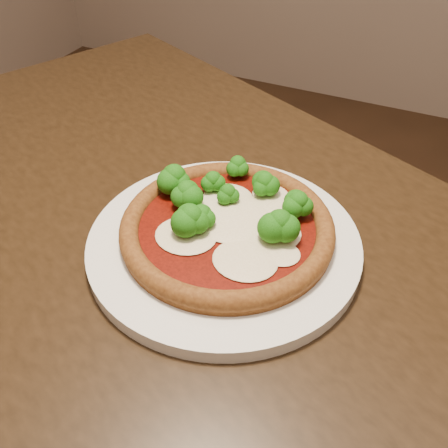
% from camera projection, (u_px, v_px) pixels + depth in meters
% --- Properties ---
extents(dining_table, '(1.52, 1.24, 0.75)m').
position_uv_depth(dining_table, '(197.00, 301.00, 0.69)').
color(dining_table, black).
rests_on(dining_table, floor).
extents(plate, '(0.34, 0.34, 0.02)m').
position_uv_depth(plate, '(224.00, 243.00, 0.62)').
color(plate, white).
rests_on(plate, dining_table).
extents(pizza, '(0.26, 0.26, 0.06)m').
position_uv_depth(pizza, '(228.00, 222.00, 0.61)').
color(pizza, brown).
rests_on(pizza, plate).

